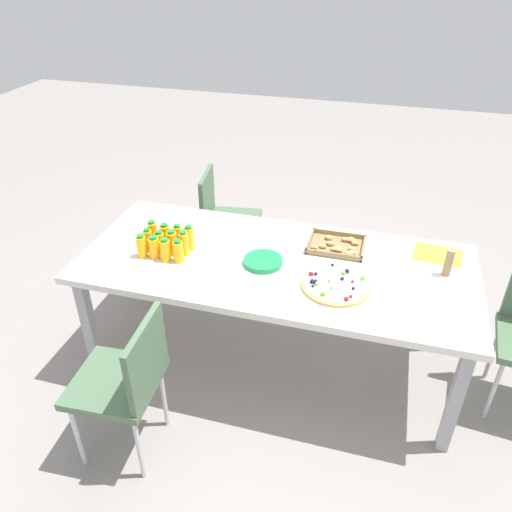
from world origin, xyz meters
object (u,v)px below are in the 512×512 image
object	(u,v)px
party_table	(275,270)
juice_bottle_5	(160,242)
napkin_stack	(215,226)
juice_bottle_2	(165,250)
juice_bottle_3	(178,252)
fruit_pizza	(336,285)
juice_bottle_9	(165,235)
chair_far_left	(223,215)
juice_bottle_6	(172,243)
paper_folder	(438,254)
juice_bottle_8	(153,233)
juice_bottle_7	(184,244)
juice_bottle_0	(142,246)
juice_bottle_11	(189,238)
juice_bottle_10	(178,236)
juice_bottle_4	(148,240)
snack_tray	(337,246)
cardboard_tube	(449,263)
juice_bottle_1	(154,248)
plate_stack	(263,261)
chair_near_left	(127,377)

from	to	relation	value
party_table	juice_bottle_5	bearing A→B (deg)	-173.02
party_table	napkin_stack	world-z (taller)	napkin_stack
juice_bottle_2	napkin_stack	world-z (taller)	juice_bottle_2
juice_bottle_3	fruit_pizza	world-z (taller)	juice_bottle_3
fruit_pizza	juice_bottle_9	bearing A→B (deg)	171.71
napkin_stack	chair_far_left	bearing A→B (deg)	104.66
juice_bottle_6	chair_far_left	bearing A→B (deg)	91.66
juice_bottle_9	paper_folder	distance (m)	1.56
party_table	juice_bottle_8	xyz separation A→B (m)	(-0.74, -0.00, 0.13)
chair_far_left	paper_folder	distance (m)	1.59
juice_bottle_5	fruit_pizza	xyz separation A→B (m)	(1.01, -0.07, -0.05)
party_table	juice_bottle_7	distance (m)	0.53
juice_bottle_2	juice_bottle_6	distance (m)	0.08
juice_bottle_0	fruit_pizza	bearing A→B (deg)	0.16
juice_bottle_6	juice_bottle_11	distance (m)	0.10
party_table	juice_bottle_10	size ratio (longest dim) A/B	15.59
chair_far_left	juice_bottle_11	distance (m)	0.92
juice_bottle_4	juice_bottle_7	world-z (taller)	juice_bottle_7
party_table	juice_bottle_9	size ratio (longest dim) A/B	15.94
juice_bottle_9	snack_tray	world-z (taller)	juice_bottle_9
chair_far_left	paper_folder	world-z (taller)	chair_far_left
juice_bottle_8	fruit_pizza	xyz separation A→B (m)	(1.09, -0.15, -0.05)
cardboard_tube	snack_tray	bearing A→B (deg)	168.55
juice_bottle_8	napkin_stack	xyz separation A→B (m)	(0.28, 0.27, -0.06)
juice_bottle_1	juice_bottle_3	bearing A→B (deg)	-1.31
juice_bottle_11	napkin_stack	distance (m)	0.29
juice_bottle_9	napkin_stack	distance (m)	0.35
juice_bottle_2	juice_bottle_6	bearing A→B (deg)	85.51
party_table	juice_bottle_4	xyz separation A→B (m)	(-0.73, -0.08, 0.12)
chair_far_left	juice_bottle_8	size ratio (longest dim) A/B	5.78
plate_stack	napkin_stack	size ratio (longest dim) A/B	1.45
chair_near_left	juice_bottle_2	xyz separation A→B (m)	(-0.07, 0.66, 0.30)
juice_bottle_5	juice_bottle_7	world-z (taller)	juice_bottle_7
juice_bottle_3	juice_bottle_4	world-z (taller)	same
juice_bottle_1	juice_bottle_4	world-z (taller)	juice_bottle_4
juice_bottle_10	juice_bottle_1	bearing A→B (deg)	-117.10
cardboard_tube	paper_folder	xyz separation A→B (m)	(-0.04, 0.20, -0.07)
juice_bottle_5	cardboard_tube	world-z (taller)	cardboard_tube
juice_bottle_0	paper_folder	distance (m)	1.67
juice_bottle_3	juice_bottle_5	xyz separation A→B (m)	(-0.14, 0.07, -0.00)
juice_bottle_4	chair_near_left	bearing A→B (deg)	-73.80
juice_bottle_2	juice_bottle_3	distance (m)	0.07
juice_bottle_6	juice_bottle_11	xyz separation A→B (m)	(0.07, 0.07, 0.00)
party_table	juice_bottle_8	world-z (taller)	juice_bottle_8
chair_near_left	paper_folder	size ratio (longest dim) A/B	3.19
chair_near_left	juice_bottle_10	distance (m)	0.88
juice_bottle_7	paper_folder	size ratio (longest dim) A/B	0.57
juice_bottle_2	paper_folder	world-z (taller)	juice_bottle_2
chair_far_left	snack_tray	world-z (taller)	chair_far_left
juice_bottle_10	juice_bottle_9	bearing A→B (deg)	-172.95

